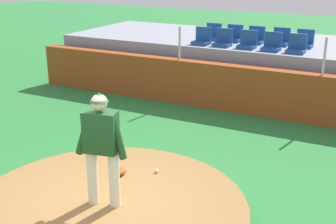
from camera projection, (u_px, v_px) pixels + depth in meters
name	position (u px, v px, depth m)	size (l,w,h in m)	color
ground_plane	(108.00, 219.00, 7.05)	(60.00, 60.00, 0.00)	#2A7B37
pitchers_mound	(108.00, 212.00, 7.01)	(4.50, 4.50, 0.26)	olive
pitcher	(101.00, 142.00, 6.63)	(0.84, 0.37, 1.85)	white
baseball	(157.00, 171.00, 7.99)	(0.07, 0.07, 0.07)	white
fielding_glove	(119.00, 172.00, 7.91)	(0.30, 0.20, 0.11)	brown
brick_barrier	(234.00, 88.00, 11.93)	(12.85, 0.40, 1.27)	#96431D
fence_post_left	(180.00, 43.00, 12.29)	(0.06, 0.06, 0.92)	silver
fence_post_right	(325.00, 56.00, 10.61)	(0.06, 0.06, 0.92)	silver
bleacher_platform	(259.00, 65.00, 13.93)	(12.33, 4.05, 1.57)	gray
stadium_chair_0	(202.00, 39.00, 12.97)	(0.48, 0.44, 0.50)	navy
stadium_chair_1	(223.00, 41.00, 12.70)	(0.48, 0.44, 0.50)	navy
stadium_chair_2	(248.00, 43.00, 12.38)	(0.48, 0.44, 0.50)	navy
stadium_chair_3	(272.00, 45.00, 12.07)	(0.48, 0.44, 0.50)	navy
stadium_chair_4	(297.00, 47.00, 11.78)	(0.48, 0.44, 0.50)	navy
stadium_chair_5	(213.00, 35.00, 13.74)	(0.48, 0.44, 0.50)	navy
stadium_chair_6	(234.00, 36.00, 13.44)	(0.48, 0.44, 0.50)	navy
stadium_chair_7	(256.00, 38.00, 13.11)	(0.48, 0.44, 0.50)	navy
stadium_chair_8	(281.00, 40.00, 12.83)	(0.48, 0.44, 0.50)	navy
stadium_chair_9	(304.00, 42.00, 12.53)	(0.48, 0.44, 0.50)	navy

